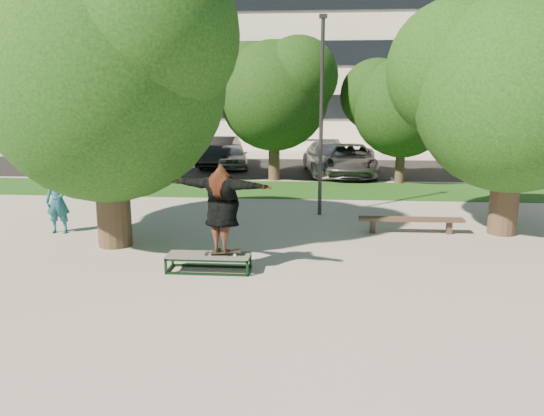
# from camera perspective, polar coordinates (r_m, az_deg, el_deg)

# --- Properties ---
(ground) EXTENTS (120.00, 120.00, 0.00)m
(ground) POSITION_cam_1_polar(r_m,az_deg,el_deg) (12.26, 0.58, -5.75)
(ground) COLOR gray
(ground) RESTS_ON ground
(grass_strip) EXTENTS (30.00, 4.00, 0.02)m
(grass_strip) POSITION_cam_1_polar(r_m,az_deg,el_deg) (21.47, 5.04, 1.96)
(grass_strip) COLOR #174212
(grass_strip) RESTS_ON ground
(asphalt_strip) EXTENTS (40.00, 8.00, 0.01)m
(asphalt_strip) POSITION_cam_1_polar(r_m,az_deg,el_deg) (27.91, 2.91, 4.30)
(asphalt_strip) COLOR black
(asphalt_strip) RESTS_ON ground
(tree_left) EXTENTS (6.96, 5.95, 7.12)m
(tree_left) POSITION_cam_1_polar(r_m,az_deg,el_deg) (13.75, -17.78, 14.30)
(tree_left) COLOR #38281E
(tree_left) RESTS_ON ground
(tree_right) EXTENTS (6.24, 5.33, 6.51)m
(tree_right) POSITION_cam_1_polar(r_m,az_deg,el_deg) (15.59, 24.30, 12.28)
(tree_right) COLOR #38281E
(tree_right) RESTS_ON ground
(bg_tree_left) EXTENTS (5.28, 4.51, 5.77)m
(bg_tree_left) POSITION_cam_1_polar(r_m,az_deg,el_deg) (23.89, -13.68, 11.66)
(bg_tree_left) COLOR #38281E
(bg_tree_left) RESTS_ON ground
(bg_tree_mid) EXTENTS (5.76, 4.92, 6.24)m
(bg_tree_mid) POSITION_cam_1_polar(r_m,az_deg,el_deg) (23.80, 0.06, 12.67)
(bg_tree_mid) COLOR #38281E
(bg_tree_mid) RESTS_ON ground
(bg_tree_right) EXTENTS (5.04, 4.31, 5.43)m
(bg_tree_right) POSITION_cam_1_polar(r_m,az_deg,el_deg) (23.50, 13.73, 11.06)
(bg_tree_right) COLOR #38281E
(bg_tree_right) RESTS_ON ground
(lamppost) EXTENTS (0.25, 0.15, 6.11)m
(lamppost) POSITION_cam_1_polar(r_m,az_deg,el_deg) (16.66, 5.33, 9.93)
(lamppost) COLOR #2D2D30
(lamppost) RESTS_ON ground
(office_building) EXTENTS (30.00, 14.12, 16.00)m
(office_building) POSITION_cam_1_polar(r_m,az_deg,el_deg) (43.92, 0.97, 17.57)
(office_building) COLOR silver
(office_building) RESTS_ON ground
(grind_box) EXTENTS (1.80, 0.60, 0.38)m
(grind_box) POSITION_cam_1_polar(r_m,az_deg,el_deg) (11.62, -6.82, -5.87)
(grind_box) COLOR black
(grind_box) RESTS_ON ground
(skater_rig) EXTENTS (2.41, 1.27, 1.97)m
(skater_rig) POSITION_cam_1_polar(r_m,az_deg,el_deg) (11.25, -5.40, -0.06)
(skater_rig) COLOR white
(skater_rig) RESTS_ON grind_box
(bystander) EXTENTS (0.68, 0.46, 1.80)m
(bystander) POSITION_cam_1_polar(r_m,az_deg,el_deg) (15.70, -22.04, 0.70)
(bystander) COLOR #1A5163
(bystander) RESTS_ON ground
(bench) EXTENTS (2.85, 0.41, 0.44)m
(bench) POSITION_cam_1_polar(r_m,az_deg,el_deg) (15.11, 14.73, -1.30)
(bench) COLOR #453329
(bench) RESTS_ON ground
(car_silver_a) EXTENTS (2.17, 4.09, 1.32)m
(car_silver_a) POSITION_cam_1_polar(r_m,az_deg,el_deg) (27.93, -4.32, 5.64)
(car_silver_a) COLOR #A3A2A7
(car_silver_a) RESTS_ON asphalt_strip
(car_dark) EXTENTS (1.70, 4.76, 1.56)m
(car_dark) POSITION_cam_1_polar(r_m,az_deg,el_deg) (28.76, -5.66, 6.04)
(car_dark) COLOR black
(car_dark) RESTS_ON asphalt_strip
(car_grey) EXTENTS (2.74, 5.46, 1.48)m
(car_grey) POSITION_cam_1_polar(r_m,az_deg,el_deg) (25.50, 8.41, 5.12)
(car_grey) COLOR slate
(car_grey) RESTS_ON asphalt_strip
(car_silver_b) EXTENTS (2.84, 5.54, 1.54)m
(car_silver_b) POSITION_cam_1_polar(r_m,az_deg,el_deg) (25.98, 6.15, 5.37)
(car_silver_b) COLOR silver
(car_silver_b) RESTS_ON asphalt_strip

